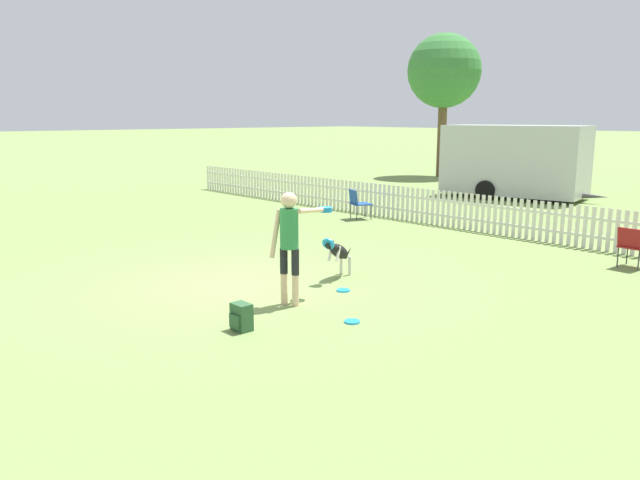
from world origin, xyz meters
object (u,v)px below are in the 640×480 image
Objects in this scene: folding_chair_center at (358,202)px; tree_right_grove at (444,72)px; frisbee_near_handler at (343,290)px; folding_chair_blue_left at (632,244)px; leaping_dog at (338,251)px; backpack_on_grass at (241,317)px; equipment_trailer at (515,160)px; frisbee_near_dog at (352,322)px; handler_person at (291,234)px.

tree_right_grove reaches higher than folding_chair_center.
frisbee_near_handler is 5.80m from folding_chair_blue_left.
leaping_dog is 0.16× the size of tree_right_grove.
leaping_dog is at bearing 58.40° from folding_chair_blue_left.
leaping_dog is 6.60m from folding_chair_center.
equipment_trailer is (-4.98, 15.28, 1.16)m from backpack_on_grass.
frisbee_near_dog is at bearing -56.24° from tree_right_grove.
equipment_trailer is at bearing -93.87° from leaping_dog.
frisbee_near_handler is at bearing 100.71° from backpack_on_grass.
frisbee_near_handler is at bearing -82.81° from equipment_trailer.
frisbee_near_dog is 0.26× the size of folding_chair_center.
tree_right_grove is (-6.18, 12.05, 4.38)m from folding_chair_center.
folding_chair_center is (-6.22, 6.50, 0.49)m from frisbee_near_dog.
frisbee_near_dog is at bearing 80.72° from folding_chair_blue_left.
frisbee_near_handler is 0.59× the size of backpack_on_grass.
folding_chair_center is at bearing 132.38° from frisbee_near_handler.
frisbee_near_handler is (0.64, -0.50, -0.49)m from leaping_dog.
equipment_trailer is (-5.76, 13.93, 1.33)m from frisbee_near_dog.
folding_chair_center is at bearing -105.66° from equipment_trailer.
tree_right_grove is at bearing -40.07° from folding_chair_center.
leaping_dog is at bearing -84.75° from equipment_trailer.
equipment_trailer is at bearing 108.05° from backpack_on_grass.
leaping_dog is 1.33× the size of folding_chair_blue_left.
equipment_trailer reaches higher than handler_person.
handler_person is at bearing -59.07° from tree_right_grove.
leaping_dog is at bearing 140.71° from frisbee_near_dog.
folding_chair_blue_left is 0.94× the size of folding_chair_center.
handler_person reaches higher than leaping_dog.
backpack_on_grass is (0.45, -2.38, 0.17)m from frisbee_near_handler.
equipment_trailer reaches higher than folding_chair_center.
tree_right_grove is at bearing -39.17° from folding_chair_blue_left.
folding_chair_center is at bearing -70.10° from leaping_dog.
tree_right_grove is (-13.72, 12.33, 4.41)m from folding_chair_blue_left.
frisbee_near_handler is at bearing 155.16° from folding_chair_center.
backpack_on_grass is 0.48× the size of folding_chair_blue_left.
leaping_dog is 13.02m from equipment_trailer.
equipment_trailer is at bearing -70.73° from folding_chair_center.
equipment_trailer is (-4.53, 12.90, 1.33)m from frisbee_near_handler.
backpack_on_grass is 0.06× the size of tree_right_grove.
leaping_dog reaches higher than folding_chair_blue_left.
handler_person reaches higher than folding_chair_blue_left.
frisbee_near_handler and frisbee_near_dog have the same top height.
equipment_trailer is 8.82m from tree_right_grove.
leaping_dog is 5.68m from folding_chair_blue_left.
handler_person is 0.31× the size of equipment_trailer.
equipment_trailer is at bearing -34.81° from tree_right_grove.
frisbee_near_handler is at bearing 66.46° from folding_chair_blue_left.
frisbee_near_handler is 1.00× the size of frisbee_near_dog.
folding_chair_center reaches higher than frisbee_near_handler.
folding_chair_center is 14.23m from tree_right_grove.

